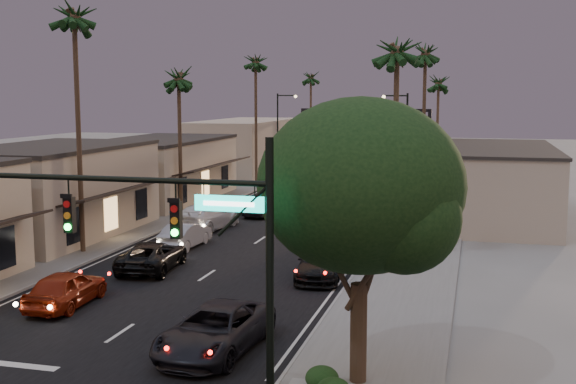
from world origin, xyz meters
The scene contains 30 objects.
ground centered at (0.00, 40.00, 0.00)m, with size 200.00×200.00×0.00m, color slate.
road centered at (0.00, 45.00, 0.00)m, with size 14.00×120.00×0.02m, color black.
sidewalk_left centered at (-9.50, 52.00, 0.06)m, with size 5.00×92.00×0.12m, color slate.
sidewalk_right centered at (9.50, 52.00, 0.06)m, with size 5.00×92.00×0.12m, color slate.
storefront_mid centered at (-13.00, 26.00, 2.75)m, with size 8.00×14.00×5.50m, color #A59884.
storefront_far centered at (-13.00, 42.00, 2.50)m, with size 8.00×16.00×5.00m, color #BEAD91.
storefront_dist centered at (-13.00, 65.00, 3.00)m, with size 8.00×20.00×6.00m, color #A59884.
building_right centered at (14.00, 40.00, 2.50)m, with size 8.00×18.00×5.00m, color #A59884.
traffic_signal centered at (5.69, 4.00, 5.08)m, with size 8.51×0.22×7.80m.
corner_tree centered at (9.48, 7.45, 5.98)m, with size 6.20×6.20×8.80m.
arch centered at (0.00, 70.00, 5.53)m, with size 15.20×0.40×7.27m.
streetlight_right centered at (6.92, 45.00, 5.33)m, with size 2.13×0.30×9.00m.
streetlight_left centered at (-6.92, 58.00, 5.33)m, with size 2.13×0.30×9.00m.
palm_lb centered at (-8.60, 22.00, 13.39)m, with size 3.20×3.20×15.20m.
palm_lc centered at (-8.60, 36.00, 10.47)m, with size 3.20×3.20×12.20m.
palm_ld centered at (-8.60, 55.00, 12.42)m, with size 3.20×3.20×14.20m.
palm_ra centered at (8.60, 24.00, 11.44)m, with size 3.20×3.20×13.20m.
palm_rb centered at (8.60, 44.00, 12.42)m, with size 3.20×3.20×14.20m.
palm_rc centered at (8.60, 64.00, 10.47)m, with size 3.20×3.20×12.20m.
palm_far centered at (-8.30, 78.00, 11.44)m, with size 3.20×3.20×13.20m.
oncoming_red centered at (-3.82, 12.55, 0.79)m, with size 1.86×4.63×1.58m, color maroon.
oncoming_pickup centered at (-3.09, 19.39, 0.73)m, with size 2.44×5.29×1.47m, color black.
oncoming_silver centered at (-3.62, 24.89, 0.73)m, with size 1.55×4.45×1.47m, color #95969A.
oncoming_white centered at (-4.43, 30.39, 0.88)m, with size 2.46×6.05×1.75m, color silver.
oncoming_dgrey centered at (-2.36, 36.95, 0.86)m, with size 2.02×5.03×1.71m, color black.
oncoming_grey_far centered at (-3.70, 51.97, 0.68)m, with size 1.44×4.13×1.36m, color #58575C.
curbside_near centered at (4.15, 9.05, 0.80)m, with size 2.66×5.76×1.60m, color black.
curbside_black centered at (5.55, 19.96, 0.75)m, with size 2.10×5.17×1.50m, color black.
curbside_grey centered at (5.97, 33.29, 0.81)m, with size 1.91×4.74×1.61m, color #57565C.
curbside_far centered at (4.40, 51.56, 0.77)m, with size 1.63×4.68×1.54m, color black.
Camera 1 is at (12.71, -13.60, 8.87)m, focal length 45.00 mm.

